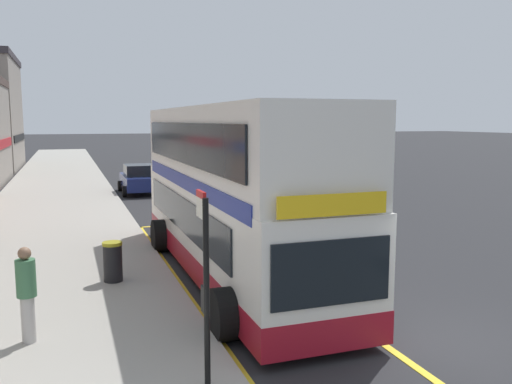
{
  "coord_description": "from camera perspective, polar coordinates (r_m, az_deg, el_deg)",
  "views": [
    {
      "loc": [
        -6.44,
        -7.41,
        4.06
      ],
      "look_at": [
        -1.99,
        5.13,
        2.27
      ],
      "focal_mm": 37.45,
      "sensor_mm": 36.0,
      "label": 1
    }
  ],
  "objects": [
    {
      "name": "pavement_near",
      "position": [
        39.61,
        -20.25,
        1.4
      ],
      "size": [
        6.0,
        76.0,
        0.14
      ],
      "primitive_type": "cube",
      "color": "#A39E93",
      "rests_on": "ground"
    },
    {
      "name": "bus_stop_sign",
      "position": [
        7.88,
        -5.45,
        -8.88
      ],
      "size": [
        0.09,
        0.51,
        2.9
      ],
      "color": "black",
      "rests_on": "pavement_near"
    },
    {
      "name": "parked_car_grey_kerbside",
      "position": [
        34.6,
        -4.31,
        2.23
      ],
      "size": [
        2.09,
        4.2,
        1.62
      ],
      "rotation": [
        0.0,
        0.0,
        0.04
      ],
      "color": "slate",
      "rests_on": "ground"
    },
    {
      "name": "pedestrian_waiting_near_sign",
      "position": [
        10.37,
        -23.3,
        -9.67
      ],
      "size": [
        0.34,
        0.34,
        1.73
      ],
      "color": "#B7B2AD",
      "rests_on": "pavement_near"
    },
    {
      "name": "litter_bin",
      "position": [
        13.63,
        -15.05,
        -7.18
      ],
      "size": [
        0.48,
        0.48,
        0.98
      ],
      "color": "black",
      "rests_on": "pavement_near"
    },
    {
      "name": "bus_bay_markings",
      "position": [
        14.24,
        -2.82,
        -8.9
      ],
      "size": [
        2.94,
        14.7,
        0.01
      ],
      "color": "yellow",
      "rests_on": "ground"
    },
    {
      "name": "ground_plane",
      "position": [
        40.14,
        -10.21,
        1.73
      ],
      "size": [
        260.0,
        260.0,
        0.0
      ],
      "primitive_type": "plane",
      "color": "#28282B"
    },
    {
      "name": "double_decker_bus",
      "position": [
        13.94,
        -2.74,
        -0.58
      ],
      "size": [
        3.17,
        11.4,
        4.4
      ],
      "color": "white",
      "rests_on": "ground"
    },
    {
      "name": "parked_car_navy_behind",
      "position": [
        30.54,
        -12.38,
        1.35
      ],
      "size": [
        2.09,
        4.2,
        1.62
      ],
      "rotation": [
        0.0,
        0.0,
        0.03
      ],
      "color": "navy",
      "rests_on": "ground"
    },
    {
      "name": "parked_car_black_far",
      "position": [
        47.83,
        -5.57,
        3.72
      ],
      "size": [
        2.09,
        4.2,
        1.62
      ],
      "rotation": [
        0.0,
        0.0,
        0.03
      ],
      "color": "black",
      "rests_on": "ground"
    }
  ]
}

